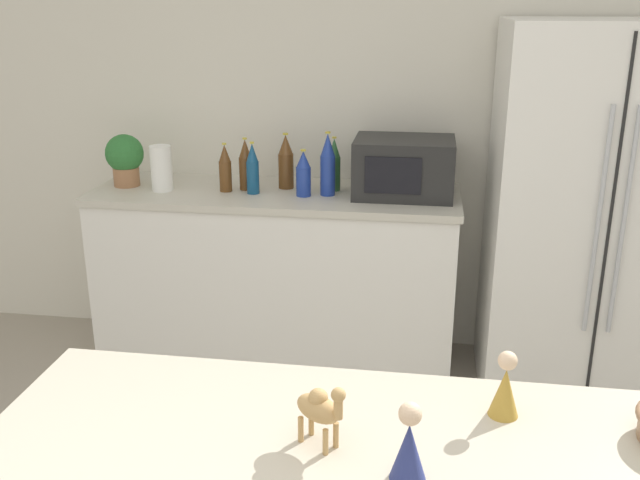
{
  "coord_description": "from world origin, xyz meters",
  "views": [
    {
      "loc": [
        0.25,
        -1.0,
        1.86
      ],
      "look_at": [
        -0.11,
        1.36,
        1.04
      ],
      "focal_mm": 40.0,
      "sensor_mm": 36.0,
      "label": 1
    }
  ],
  "objects_px": {
    "paper_towel_roll": "(161,168)",
    "wise_man_figurine_crimson": "(409,447)",
    "refrigerator": "(589,218)",
    "back_bottle_4": "(245,165)",
    "camel_figurine": "(320,408)",
    "back_bottle_1": "(328,165)",
    "microwave": "(404,167)",
    "wise_man_figurine_blue": "(505,388)",
    "back_bottle_3": "(253,169)",
    "back_bottle_5": "(286,162)",
    "back_bottle_6": "(303,174)",
    "back_bottle_0": "(225,168)",
    "potted_plant": "(125,158)",
    "back_bottle_2": "(334,165)"
  },
  "relations": [
    {
      "from": "paper_towel_roll",
      "to": "wise_man_figurine_crimson",
      "type": "height_order",
      "value": "paper_towel_roll"
    },
    {
      "from": "refrigerator",
      "to": "back_bottle_4",
      "type": "bearing_deg",
      "value": 177.02
    },
    {
      "from": "refrigerator",
      "to": "camel_figurine",
      "type": "relative_size",
      "value": 11.35
    },
    {
      "from": "refrigerator",
      "to": "paper_towel_roll",
      "type": "distance_m",
      "value": 2.08
    },
    {
      "from": "back_bottle_1",
      "to": "microwave",
      "type": "bearing_deg",
      "value": 8.42
    },
    {
      "from": "wise_man_figurine_blue",
      "to": "back_bottle_3",
      "type": "bearing_deg",
      "value": 118.81
    },
    {
      "from": "back_bottle_3",
      "to": "camel_figurine",
      "type": "height_order",
      "value": "back_bottle_3"
    },
    {
      "from": "back_bottle_5",
      "to": "wise_man_figurine_blue",
      "type": "xyz_separation_m",
      "value": [
        0.9,
        -2.02,
        -0.04
      ]
    },
    {
      "from": "back_bottle_6",
      "to": "wise_man_figurine_blue",
      "type": "xyz_separation_m",
      "value": [
        0.79,
        -1.88,
        -0.01
      ]
    },
    {
      "from": "back_bottle_1",
      "to": "back_bottle_5",
      "type": "height_order",
      "value": "back_bottle_1"
    },
    {
      "from": "back_bottle_0",
      "to": "back_bottle_3",
      "type": "height_order",
      "value": "back_bottle_3"
    },
    {
      "from": "paper_towel_roll",
      "to": "camel_figurine",
      "type": "distance_m",
      "value": 2.34
    },
    {
      "from": "potted_plant",
      "to": "back_bottle_4",
      "type": "xyz_separation_m",
      "value": [
        0.63,
        0.02,
        -0.02
      ]
    },
    {
      "from": "wise_man_figurine_crimson",
      "to": "paper_towel_roll",
      "type": "bearing_deg",
      "value": 121.28
    },
    {
      "from": "refrigerator",
      "to": "wise_man_figurine_crimson",
      "type": "height_order",
      "value": "refrigerator"
    },
    {
      "from": "back_bottle_1",
      "to": "back_bottle_6",
      "type": "relative_size",
      "value": 1.36
    },
    {
      "from": "paper_towel_roll",
      "to": "wise_man_figurine_blue",
      "type": "relative_size",
      "value": 1.43
    },
    {
      "from": "back_bottle_1",
      "to": "back_bottle_4",
      "type": "relative_size",
      "value": 1.19
    },
    {
      "from": "paper_towel_roll",
      "to": "microwave",
      "type": "relative_size",
      "value": 0.47
    },
    {
      "from": "microwave",
      "to": "wise_man_figurine_crimson",
      "type": "xyz_separation_m",
      "value": [
        0.1,
        -2.23,
        -0.04
      ]
    },
    {
      "from": "microwave",
      "to": "potted_plant",
      "type": "bearing_deg",
      "value": -178.88
    },
    {
      "from": "back_bottle_2",
      "to": "back_bottle_4",
      "type": "bearing_deg",
      "value": -173.19
    },
    {
      "from": "refrigerator",
      "to": "paper_towel_roll",
      "type": "xyz_separation_m",
      "value": [
        -2.07,
        0.01,
        0.16
      ]
    },
    {
      "from": "back_bottle_1",
      "to": "back_bottle_4",
      "type": "xyz_separation_m",
      "value": [
        -0.42,
        0.04,
        -0.02
      ]
    },
    {
      "from": "paper_towel_roll",
      "to": "wise_man_figurine_crimson",
      "type": "distance_m",
      "value": 2.51
    },
    {
      "from": "back_bottle_2",
      "to": "camel_figurine",
      "type": "height_order",
      "value": "back_bottle_2"
    },
    {
      "from": "refrigerator",
      "to": "back_bottle_5",
      "type": "bearing_deg",
      "value": 174.24
    },
    {
      "from": "back_bottle_6",
      "to": "back_bottle_2",
      "type": "bearing_deg",
      "value": 44.24
    },
    {
      "from": "back_bottle_0",
      "to": "wise_man_figurine_blue",
      "type": "xyz_separation_m",
      "value": [
        1.19,
        -1.91,
        -0.02
      ]
    },
    {
      "from": "back_bottle_0",
      "to": "camel_figurine",
      "type": "height_order",
      "value": "back_bottle_0"
    },
    {
      "from": "potted_plant",
      "to": "back_bottle_1",
      "type": "bearing_deg",
      "value": -1.44
    },
    {
      "from": "microwave",
      "to": "back_bottle_6",
      "type": "relative_size",
      "value": 2.08
    },
    {
      "from": "microwave",
      "to": "camel_figurine",
      "type": "relative_size",
      "value": 3.08
    },
    {
      "from": "wise_man_figurine_crimson",
      "to": "back_bottle_6",
      "type": "bearing_deg",
      "value": 105.13
    },
    {
      "from": "microwave",
      "to": "back_bottle_2",
      "type": "xyz_separation_m",
      "value": [
        -0.35,
        0.04,
        -0.01
      ]
    },
    {
      "from": "microwave",
      "to": "back_bottle_3",
      "type": "distance_m",
      "value": 0.74
    },
    {
      "from": "back_bottle_2",
      "to": "wise_man_figurine_blue",
      "type": "height_order",
      "value": "back_bottle_2"
    },
    {
      "from": "paper_towel_roll",
      "to": "microwave",
      "type": "xyz_separation_m",
      "value": [
        1.2,
        0.09,
        0.03
      ]
    },
    {
      "from": "back_bottle_0",
      "to": "wise_man_figurine_blue",
      "type": "distance_m",
      "value": 2.25
    },
    {
      "from": "back_bottle_4",
      "to": "camel_figurine",
      "type": "height_order",
      "value": "back_bottle_4"
    },
    {
      "from": "back_bottle_0",
      "to": "back_bottle_1",
      "type": "distance_m",
      "value": 0.52
    },
    {
      "from": "camel_figurine",
      "to": "refrigerator",
      "type": "bearing_deg",
      "value": 64.95
    },
    {
      "from": "back_bottle_0",
      "to": "back_bottle_5",
      "type": "distance_m",
      "value": 0.31
    },
    {
      "from": "microwave",
      "to": "back_bottle_1",
      "type": "bearing_deg",
      "value": -171.58
    },
    {
      "from": "back_bottle_5",
      "to": "wise_man_figurine_crimson",
      "type": "relative_size",
      "value": 1.66
    },
    {
      "from": "camel_figurine",
      "to": "wise_man_figurine_crimson",
      "type": "xyz_separation_m",
      "value": [
        0.19,
        -0.08,
        -0.02
      ]
    },
    {
      "from": "camel_figurine",
      "to": "back_bottle_3",
      "type": "bearing_deg",
      "value": 107.41
    },
    {
      "from": "back_bottle_2",
      "to": "microwave",
      "type": "bearing_deg",
      "value": -6.7
    },
    {
      "from": "camel_figurine",
      "to": "back_bottle_1",
      "type": "bearing_deg",
      "value": 97.59
    },
    {
      "from": "paper_towel_roll",
      "to": "camel_figurine",
      "type": "xyz_separation_m",
      "value": [
        1.12,
        -2.06,
        0.0
      ]
    }
  ]
}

